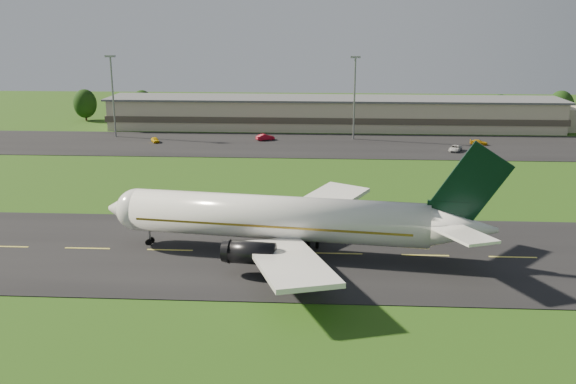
# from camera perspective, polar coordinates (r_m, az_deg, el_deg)

# --- Properties ---
(ground) EXTENTS (360.00, 360.00, 0.00)m
(ground) POSITION_cam_1_polar(r_m,az_deg,el_deg) (83.02, 4.55, -5.54)
(ground) COLOR #264411
(ground) RESTS_ON ground
(taxiway) EXTENTS (220.00, 30.00, 0.10)m
(taxiway) POSITION_cam_1_polar(r_m,az_deg,el_deg) (83.01, 4.55, -5.50)
(taxiway) COLOR black
(taxiway) RESTS_ON ground
(apron) EXTENTS (260.00, 30.00, 0.10)m
(apron) POSITION_cam_1_polar(r_m,az_deg,el_deg) (152.46, 4.06, 4.16)
(apron) COLOR black
(apron) RESTS_ON ground
(airliner) EXTENTS (51.17, 41.83, 15.57)m
(airliner) POSITION_cam_1_polar(r_m,az_deg,el_deg) (81.51, -0.33, -2.41)
(airliner) COLOR white
(airliner) RESTS_ON ground
(terminal) EXTENTS (145.00, 16.00, 8.40)m
(terminal) POSITION_cam_1_polar(r_m,az_deg,el_deg) (175.82, 6.10, 6.91)
(terminal) COLOR #C4B496
(terminal) RESTS_ON ground
(light_mast_west) EXTENTS (2.40, 1.20, 20.35)m
(light_mast_west) POSITION_cam_1_polar(r_m,az_deg,el_deg) (167.08, -15.35, 9.04)
(light_mast_west) COLOR gray
(light_mast_west) RESTS_ON ground
(light_mast_centre) EXTENTS (2.40, 1.20, 20.35)m
(light_mast_centre) POSITION_cam_1_polar(r_m,az_deg,el_deg) (158.62, 5.94, 9.19)
(light_mast_centre) COLOR gray
(light_mast_centre) RESTS_ON ground
(tree_line) EXTENTS (191.60, 8.64, 9.68)m
(tree_line) POSITION_cam_1_polar(r_m,az_deg,el_deg) (188.49, 14.55, 7.34)
(tree_line) COLOR black
(tree_line) RESTS_ON ground
(service_vehicle_a) EXTENTS (2.96, 3.93, 1.25)m
(service_vehicle_a) POSITION_cam_1_polar(r_m,az_deg,el_deg) (158.63, -11.73, 4.57)
(service_vehicle_a) COLOR #E0B30D
(service_vehicle_a) RESTS_ON apron
(service_vehicle_b) EXTENTS (4.73, 3.48, 1.49)m
(service_vehicle_b) POSITION_cam_1_polar(r_m,az_deg,el_deg) (158.21, -2.04, 4.89)
(service_vehicle_b) COLOR #A20A1D
(service_vehicle_b) RESTS_ON apron
(service_vehicle_c) EXTENTS (3.97, 5.29, 1.34)m
(service_vehicle_c) POSITION_cam_1_polar(r_m,az_deg,el_deg) (149.87, 14.64, 3.78)
(service_vehicle_c) COLOR silver
(service_vehicle_c) RESTS_ON apron
(service_vehicle_d) EXTENTS (4.35, 2.42, 1.19)m
(service_vehicle_d) POSITION_cam_1_polar(r_m,az_deg,el_deg) (158.86, 16.60, 4.25)
(service_vehicle_d) COLOR #D0970C
(service_vehicle_d) RESTS_ON apron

